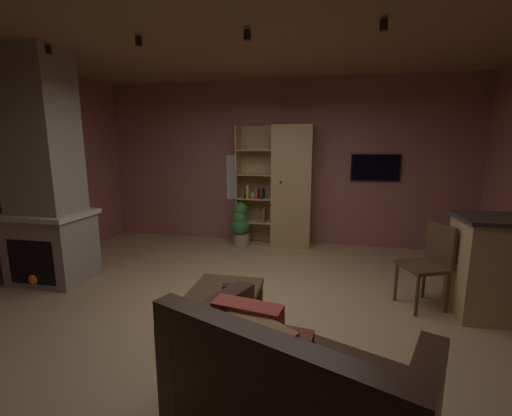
% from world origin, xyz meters
% --- Properties ---
extents(floor, '(6.46, 5.43, 0.02)m').
position_xyz_m(floor, '(0.00, 0.00, -0.01)').
color(floor, tan).
rests_on(floor, ground).
extents(wall_back, '(6.58, 0.06, 2.85)m').
position_xyz_m(wall_back, '(0.00, 2.74, 1.43)').
color(wall_back, '#9E5B56').
rests_on(wall_back, ground).
extents(ceiling, '(6.46, 5.43, 0.02)m').
position_xyz_m(ceiling, '(0.00, 0.00, 2.86)').
color(ceiling, '#8E6B47').
extents(window_pane_back, '(0.68, 0.01, 0.81)m').
position_xyz_m(window_pane_back, '(-0.68, 2.71, 1.16)').
color(window_pane_back, white).
extents(stone_fireplace, '(0.98, 0.76, 2.85)m').
position_xyz_m(stone_fireplace, '(-2.68, 0.33, 1.29)').
color(stone_fireplace, gray).
rests_on(stone_fireplace, ground).
extents(bookshelf_cabinet, '(1.28, 0.41, 2.07)m').
position_xyz_m(bookshelf_cabinet, '(0.12, 2.47, 1.03)').
color(bookshelf_cabinet, tan).
rests_on(bookshelf_cabinet, ground).
extents(leather_couch, '(1.70, 1.36, 0.84)m').
position_xyz_m(leather_couch, '(0.59, -1.46, 0.31)').
color(leather_couch, '#382116').
rests_on(leather_couch, ground).
extents(coffee_table, '(0.63, 0.64, 0.42)m').
position_xyz_m(coffee_table, '(-0.14, -0.39, 0.33)').
color(coffee_table, '#4C331E').
rests_on(coffee_table, ground).
extents(table_book_0, '(0.15, 0.12, 0.02)m').
position_xyz_m(table_book_0, '(-0.11, -0.34, 0.43)').
color(table_book_0, black).
rests_on(table_book_0, coffee_table).
extents(dining_chair, '(0.55, 0.55, 0.92)m').
position_xyz_m(dining_chair, '(1.89, 0.52, 0.53)').
color(dining_chair, '#4C331E').
rests_on(dining_chair, ground).
extents(potted_floor_plant, '(0.33, 0.33, 0.78)m').
position_xyz_m(potted_floor_plant, '(-0.66, 2.26, 0.39)').
color(potted_floor_plant, '#9E896B').
rests_on(potted_floor_plant, ground).
extents(wall_mounted_tv, '(0.79, 0.06, 0.44)m').
position_xyz_m(wall_mounted_tv, '(1.57, 2.68, 1.37)').
color(wall_mounted_tv, black).
extents(track_light_spot_0, '(0.07, 0.07, 0.09)m').
position_xyz_m(track_light_spot_0, '(-2.30, 0.19, 2.78)').
color(track_light_spot_0, black).
extents(track_light_spot_1, '(0.07, 0.07, 0.09)m').
position_xyz_m(track_light_spot_1, '(-1.16, 0.11, 2.78)').
color(track_light_spot_1, black).
extents(track_light_spot_2, '(0.07, 0.07, 0.09)m').
position_xyz_m(track_light_spot_2, '(-0.04, 0.15, 2.78)').
color(track_light_spot_2, black).
extents(track_light_spot_3, '(0.07, 0.07, 0.09)m').
position_xyz_m(track_light_spot_3, '(1.20, 0.12, 2.78)').
color(track_light_spot_3, black).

